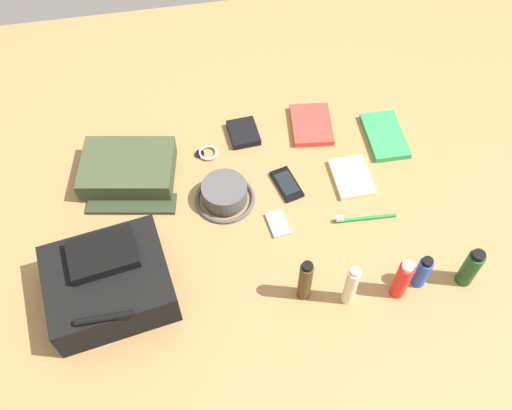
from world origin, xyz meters
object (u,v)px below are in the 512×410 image
at_px(bucket_hat, 225,194).
at_px(travel_guidebook, 311,125).
at_px(wristwatch, 207,153).
at_px(toothbrush, 362,218).
at_px(shampoo_bottle, 470,268).
at_px(paperback_novel, 385,136).
at_px(backpack, 109,282).
at_px(wallet, 243,133).
at_px(cologne_bottle, 305,281).
at_px(sunscreen_spray, 402,280).
at_px(deodorant_spray, 422,272).
at_px(media_player, 278,224).
at_px(toiletry_pouch, 128,171).
at_px(lotion_bottle, 351,286).
at_px(cell_phone, 287,184).
at_px(notepad, 352,177).

relative_size(bucket_hat, travel_guidebook, 0.97).
relative_size(wristwatch, toothbrush, 0.39).
distance_m(shampoo_bottle, paperback_novel, 0.53).
height_order(backpack, wallet, backpack).
bearing_deg(paperback_novel, cologne_bottle, 52.17).
xyz_separation_m(bucket_hat, paperback_novel, (-0.54, -0.15, -0.02)).
distance_m(backpack, cologne_bottle, 0.51).
height_order(shampoo_bottle, sunscreen_spray, sunscreen_spray).
height_order(deodorant_spray, media_player, deodorant_spray).
relative_size(bucket_hat, media_player, 1.99).
xyz_separation_m(backpack, deodorant_spray, (-0.81, 0.11, -0.01)).
bearing_deg(toiletry_pouch, backpack, 80.49).
relative_size(backpack, sunscreen_spray, 2.27).
bearing_deg(lotion_bottle, toothbrush, -114.95).
bearing_deg(bucket_hat, deodorant_spray, 142.45).
xyz_separation_m(backpack, cologne_bottle, (-0.50, 0.09, 0.01)).
xyz_separation_m(toiletry_pouch, sunscreen_spray, (-0.68, 0.51, 0.04)).
bearing_deg(wallet, wristwatch, 20.06).
distance_m(cologne_bottle, cell_phone, 0.37).
bearing_deg(cologne_bottle, sunscreen_spray, 171.11).
bearing_deg(backpack, toiletry_pouch, -99.51).
height_order(shampoo_bottle, travel_guidebook, shampoo_bottle).
bearing_deg(backpack, travel_guidebook, -143.59).
xyz_separation_m(wristwatch, notepad, (-0.42, 0.18, 0.00)).
relative_size(sunscreen_spray, wristwatch, 2.14).
height_order(deodorant_spray, cologne_bottle, cologne_bottle).
bearing_deg(bucket_hat, wallet, -111.95).
xyz_separation_m(bucket_hat, sunscreen_spray, (-0.41, 0.38, 0.04)).
xyz_separation_m(toiletry_pouch, cologne_bottle, (-0.43, 0.48, 0.04)).
distance_m(backpack, travel_guidebook, 0.82).
bearing_deg(notepad, wallet, -39.16).
xyz_separation_m(deodorant_spray, toothbrush, (0.09, -0.22, -0.05)).
xyz_separation_m(cologne_bottle, media_player, (0.02, -0.23, -0.07)).
relative_size(bucket_hat, cell_phone, 1.37).
relative_size(cell_phone, wallet, 1.19).
bearing_deg(backpack, cologne_bottle, 169.34).
bearing_deg(backpack, toothbrush, -171.45).
xyz_separation_m(backpack, notepad, (-0.73, -0.26, -0.06)).
bearing_deg(toiletry_pouch, wristwatch, -168.45).
bearing_deg(travel_guidebook, bucket_hat, 36.37).
xyz_separation_m(backpack, cell_phone, (-0.53, -0.27, -0.06)).
relative_size(toiletry_pouch, paperback_novel, 1.54).
distance_m(deodorant_spray, toothbrush, 0.25).
xyz_separation_m(bucket_hat, cell_phone, (-0.19, -0.02, -0.02)).
height_order(backpack, lotion_bottle, lotion_bottle).
height_order(shampoo_bottle, cologne_bottle, cologne_bottle).
distance_m(deodorant_spray, wristwatch, 0.74).
relative_size(toiletry_pouch, wristwatch, 4.30).
distance_m(lotion_bottle, toothbrush, 0.27).
bearing_deg(lotion_bottle, media_player, -63.08).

